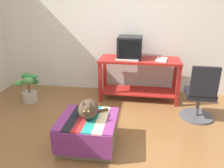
# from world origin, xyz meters

# --- Properties ---
(ground_plane) EXTENTS (14.00, 14.00, 0.00)m
(ground_plane) POSITION_xyz_m (0.00, 0.00, 0.00)
(ground_plane) COLOR brown
(back_wall) EXTENTS (8.00, 0.10, 2.60)m
(back_wall) POSITION_xyz_m (0.00, 2.05, 1.30)
(back_wall) COLOR silver
(back_wall) RESTS_ON ground_plane
(desk) EXTENTS (1.45, 0.58, 0.77)m
(desk) POSITION_xyz_m (0.44, 1.60, 0.52)
(desk) COLOR maroon
(desk) RESTS_ON ground_plane
(tv_monitor) EXTENTS (0.43, 0.47, 0.39)m
(tv_monitor) POSITION_xyz_m (0.25, 1.66, 0.96)
(tv_monitor) COLOR black
(tv_monitor) RESTS_ON desk
(keyboard) EXTENTS (0.41, 0.19, 0.02)m
(keyboard) POSITION_xyz_m (0.22, 1.48, 0.78)
(keyboard) COLOR beige
(keyboard) RESTS_ON desk
(book) EXTENTS (0.23, 0.32, 0.02)m
(book) POSITION_xyz_m (0.82, 1.55, 0.78)
(book) COLOR white
(book) RESTS_ON desk
(ottoman_with_blanket) EXTENTS (0.70, 0.67, 0.39)m
(ottoman_with_blanket) POSITION_xyz_m (-0.15, 0.05, 0.20)
(ottoman_with_blanket) COLOR #7A664C
(ottoman_with_blanket) RESTS_ON ground_plane
(cat) EXTENTS (0.37, 0.41, 0.28)m
(cat) POSITION_xyz_m (-0.14, 0.08, 0.51)
(cat) COLOR #473323
(cat) RESTS_ON ottoman_with_blanket
(potted_plant) EXTENTS (0.39, 0.35, 0.53)m
(potted_plant) POSITION_xyz_m (-1.53, 1.18, 0.26)
(potted_plant) COLOR #B7A893
(potted_plant) RESTS_ON ground_plane
(office_chair) EXTENTS (0.52, 0.52, 0.89)m
(office_chair) POSITION_xyz_m (1.38, 0.94, 0.39)
(office_chair) COLOR #4C4C51
(office_chair) RESTS_ON ground_plane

